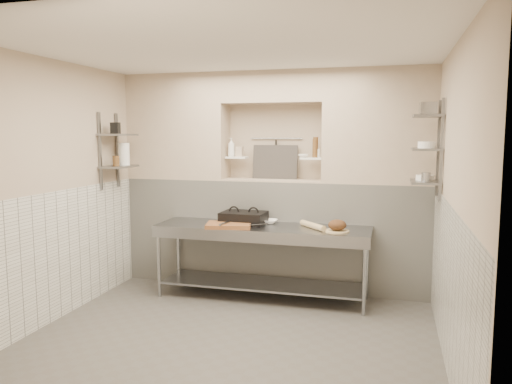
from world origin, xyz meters
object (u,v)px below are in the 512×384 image
(bread_loaf, at_px, (337,225))
(bottle_soap, at_px, (231,147))
(cutting_board, at_px, (229,225))
(rolling_pin, at_px, (313,226))
(prep_table, at_px, (262,247))
(mixing_bowl, at_px, (269,221))
(jug_left, at_px, (124,154))
(bowl_alcove, at_px, (303,156))
(panini_press, at_px, (244,218))

(bread_loaf, xyz_separation_m, bottle_soap, (-1.48, 0.66, 0.86))
(cutting_board, bearing_deg, bread_loaf, 2.31)
(rolling_pin, bearing_deg, prep_table, -178.16)
(rolling_pin, relative_size, bottle_soap, 1.87)
(mixing_bowl, height_order, jug_left, jug_left)
(rolling_pin, xyz_separation_m, bowl_alcove, (-0.21, 0.53, 0.80))
(cutting_board, height_order, rolling_pin, rolling_pin)
(panini_press, distance_m, cutting_board, 0.29)
(bread_loaf, distance_m, bottle_soap, 1.83)
(mixing_bowl, distance_m, bread_loaf, 0.93)
(prep_table, bearing_deg, mixing_bowl, 78.98)
(bread_loaf, bearing_deg, bottle_soap, 156.05)
(cutting_board, distance_m, bottle_soap, 1.17)
(mixing_bowl, bearing_deg, panini_press, -163.17)
(prep_table, bearing_deg, bowl_alcove, 53.62)
(panini_press, bearing_deg, bowl_alcove, 35.12)
(bowl_alcove, bearing_deg, bread_loaf, -51.53)
(panini_press, xyz_separation_m, bread_loaf, (1.18, -0.21, 0.00))
(cutting_board, bearing_deg, jug_left, 174.21)
(panini_press, bearing_deg, cutting_board, -110.20)
(bottle_soap, height_order, bowl_alcove, bottle_soap)
(cutting_board, xyz_separation_m, bread_loaf, (1.29, 0.05, 0.05))
(bread_loaf, height_order, bottle_soap, bottle_soap)
(mixing_bowl, height_order, rolling_pin, rolling_pin)
(bread_loaf, relative_size, jug_left, 0.73)
(mixing_bowl, relative_size, bottle_soap, 0.85)
(cutting_board, bearing_deg, rolling_pin, 9.87)
(prep_table, xyz_separation_m, rolling_pin, (0.61, 0.02, 0.29))
(prep_table, relative_size, rolling_pin, 5.66)
(cutting_board, relative_size, jug_left, 1.86)
(panini_press, height_order, bottle_soap, bottle_soap)
(prep_table, relative_size, mixing_bowl, 12.44)
(bottle_soap, relative_size, bowl_alcove, 1.85)
(bowl_alcove, bearing_deg, cutting_board, -137.95)
(bread_loaf, bearing_deg, cutting_board, -177.69)
(rolling_pin, distance_m, bread_loaf, 0.33)
(panini_press, xyz_separation_m, cutting_board, (-0.11, -0.26, -0.05))
(bowl_alcove, bearing_deg, bottle_soap, 179.34)
(mixing_bowl, xyz_separation_m, jug_left, (-1.87, -0.21, 0.83))
(mixing_bowl, height_order, bread_loaf, bread_loaf)
(panini_press, bearing_deg, jug_left, -173.76)
(cutting_board, xyz_separation_m, jug_left, (-1.46, 0.15, 0.83))
(panini_press, relative_size, jug_left, 1.95)
(cutting_board, height_order, bread_loaf, bread_loaf)
(panini_press, distance_m, jug_left, 1.76)
(mixing_bowl, bearing_deg, rolling_pin, -17.74)
(bowl_alcove, height_order, jug_left, jug_left)
(jug_left, bearing_deg, prep_table, 0.11)
(prep_table, distance_m, mixing_bowl, 0.35)
(bread_loaf, relative_size, bottle_soap, 0.85)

